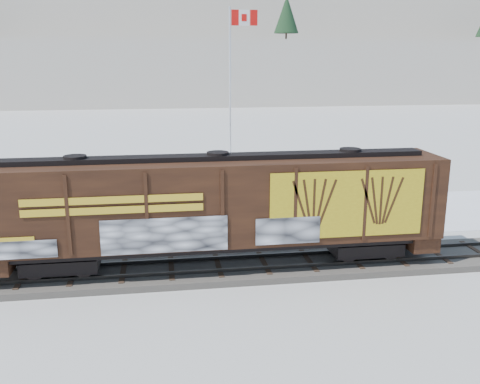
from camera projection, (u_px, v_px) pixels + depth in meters
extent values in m
plane|color=white|center=(264.00, 269.00, 23.26)|extent=(500.00, 500.00, 0.00)
cube|color=#59544C|center=(264.00, 266.00, 23.23)|extent=(50.00, 3.40, 0.28)
cube|color=#33302D|center=(267.00, 268.00, 22.48)|extent=(50.00, 0.10, 0.15)
cube|color=#33302D|center=(261.00, 255.00, 23.86)|extent=(50.00, 0.10, 0.15)
cube|color=white|center=(239.00, 219.00, 30.45)|extent=(40.00, 8.00, 0.03)
cube|color=white|center=(178.00, 71.00, 112.84)|extent=(360.00, 40.00, 12.00)
cube|color=white|center=(173.00, 45.00, 140.12)|extent=(360.00, 40.00, 24.00)
cube|color=white|center=(170.00, 29.00, 172.32)|extent=(360.00, 50.00, 35.00)
cone|color=black|center=(287.00, 14.00, 108.43)|extent=(5.04, 5.04, 7.38)
cube|color=black|center=(62.00, 261.00, 21.83)|extent=(3.00, 2.00, 0.90)
cube|color=black|center=(363.00, 245.00, 23.69)|extent=(3.00, 2.00, 0.90)
cylinder|color=black|center=(34.00, 269.00, 20.95)|extent=(0.90, 0.12, 0.90)
cube|color=black|center=(219.00, 241.00, 22.63)|extent=(18.75, 2.40, 0.25)
cube|color=#361C0E|center=(218.00, 199.00, 22.18)|extent=(18.75, 3.00, 3.38)
cube|color=black|center=(218.00, 157.00, 21.74)|extent=(17.25, 0.90, 0.20)
cube|color=gold|center=(348.00, 204.00, 21.44)|extent=(6.37, 0.03, 2.74)
cube|color=gold|center=(113.00, 205.00, 20.03)|extent=(6.75, 0.02, 0.70)
cube|color=silver|center=(165.00, 235.00, 20.61)|extent=(4.87, 0.03, 1.40)
cylinder|color=silver|center=(231.00, 186.00, 37.75)|extent=(0.90, 0.90, 0.20)
cylinder|color=silver|center=(230.00, 101.00, 36.28)|extent=(0.14, 0.14, 12.16)
cube|color=red|center=(235.00, 18.00, 35.00)|extent=(0.50, 0.07, 1.00)
cube|color=white|center=(244.00, 18.00, 35.09)|extent=(0.70, 0.09, 1.00)
cube|color=red|center=(254.00, 18.00, 35.18)|extent=(0.50, 0.07, 1.00)
imported|color=#AEB0B5|center=(36.00, 222.00, 27.48)|extent=(4.24, 2.85, 1.34)
imported|color=silver|center=(262.00, 205.00, 30.57)|extent=(4.57, 2.76, 1.42)
imported|color=black|center=(378.00, 202.00, 31.02)|extent=(5.35, 2.43, 1.52)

